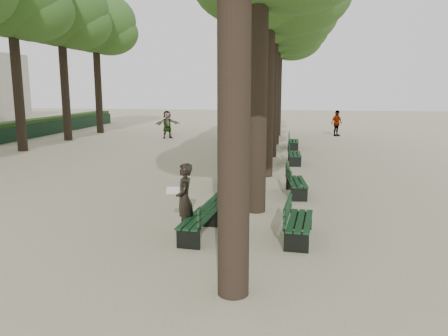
# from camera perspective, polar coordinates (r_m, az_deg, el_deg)

# --- Properties ---
(ground) EXTENTS (120.00, 120.00, 0.00)m
(ground) POSITION_cam_1_polar(r_m,az_deg,el_deg) (9.65, -6.26, -10.14)
(ground) COLOR tan
(ground) RESTS_ON ground
(tree_central_4) EXTENTS (6.00, 6.00, 9.95)m
(tree_central_4) POSITION_cam_1_polar(r_m,az_deg,el_deg) (27.08, 6.97, 19.41)
(tree_central_4) COLOR #33261C
(tree_central_4) RESTS_ON ground
(tree_central_5) EXTENTS (6.00, 6.00, 9.95)m
(tree_central_5) POSITION_cam_1_polar(r_m,az_deg,el_deg) (32.03, 7.24, 17.99)
(tree_central_5) COLOR #33261C
(tree_central_5) RESTS_ON ground
(tree_far_4) EXTENTS (6.00, 6.00, 10.45)m
(tree_far_4) POSITION_cam_1_polar(r_m,az_deg,el_deg) (30.71, -20.63, 18.70)
(tree_far_4) COLOR #33261C
(tree_far_4) RESTS_ON ground
(tree_far_5) EXTENTS (6.00, 6.00, 10.45)m
(tree_far_5) POSITION_cam_1_polar(r_m,az_deg,el_deg) (35.15, -16.52, 17.79)
(tree_far_5) COLOR #33261C
(tree_far_5) RESTS_ON ground
(bench_left_0) EXTENTS (0.74, 1.85, 0.92)m
(bench_left_0) POSITION_cam_1_polar(r_m,az_deg,el_deg) (10.10, -3.29, -7.52)
(bench_left_0) COLOR black
(bench_left_0) RESTS_ON ground
(bench_left_1) EXTENTS (0.58, 1.80, 0.92)m
(bench_left_1) POSITION_cam_1_polar(r_m,az_deg,el_deg) (15.01, 0.71, -1.53)
(bench_left_1) COLOR black
(bench_left_1) RESTS_ON ground
(bench_left_2) EXTENTS (0.70, 1.84, 0.92)m
(bench_left_2) POSITION_cam_1_polar(r_m,az_deg,el_deg) (19.65, 2.58, 1.30)
(bench_left_2) COLOR black
(bench_left_2) RESTS_ON ground
(bench_left_3) EXTENTS (0.57, 1.80, 0.92)m
(bench_left_3) POSITION_cam_1_polar(r_m,az_deg,el_deg) (24.52, 3.78, 3.11)
(bench_left_3) COLOR black
(bench_left_3) RESTS_ON ground
(bench_right_0) EXTENTS (0.72, 1.84, 0.92)m
(bench_right_0) POSITION_cam_1_polar(r_m,az_deg,el_deg) (10.04, 9.77, -7.77)
(bench_right_0) COLOR black
(bench_right_0) RESTS_ON ground
(bench_right_1) EXTENTS (0.73, 1.84, 0.92)m
(bench_right_1) POSITION_cam_1_polar(r_m,az_deg,el_deg) (14.10, 9.43, -2.46)
(bench_right_1) COLOR black
(bench_right_1) RESTS_ON ground
(bench_right_2) EXTENTS (0.64, 1.82, 0.92)m
(bench_right_2) POSITION_cam_1_polar(r_m,az_deg,el_deg) (19.96, 9.19, 1.32)
(bench_right_2) COLOR black
(bench_right_2) RESTS_ON ground
(bench_right_3) EXTENTS (0.57, 1.80, 0.92)m
(bench_right_3) POSITION_cam_1_polar(r_m,az_deg,el_deg) (24.93, 9.08, 3.12)
(bench_right_3) COLOR black
(bench_right_3) RESTS_ON ground
(man_with_map) EXTENTS (0.67, 0.73, 1.69)m
(man_with_map) POSITION_cam_1_polar(r_m,az_deg,el_deg) (10.13, -5.19, -4.11)
(man_with_map) COLOR black
(man_with_map) RESTS_ON ground
(pedestrian_d) EXTENTS (0.39, 0.91, 1.85)m
(pedestrian_d) POSITION_cam_1_polar(r_m,az_deg,el_deg) (37.68, 0.59, 6.67)
(pedestrian_d) COLOR #262628
(pedestrian_d) RESTS_ON ground
(pedestrian_c) EXTENTS (1.02, 1.02, 1.84)m
(pedestrian_c) POSITION_cam_1_polar(r_m,az_deg,el_deg) (32.16, 14.49, 5.69)
(pedestrian_c) COLOR #262628
(pedestrian_c) RESTS_ON ground
(pedestrian_e) EXTENTS (1.65, 1.30, 1.88)m
(pedestrian_e) POSITION_cam_1_polar(r_m,az_deg,el_deg) (30.02, -7.41, 5.66)
(pedestrian_e) COLOR #262628
(pedestrian_e) RESTS_ON ground
(pedestrian_a) EXTENTS (0.82, 0.77, 1.64)m
(pedestrian_a) POSITION_cam_1_polar(r_m,az_deg,el_deg) (30.90, -0.21, 5.65)
(pedestrian_a) COLOR #262628
(pedestrian_a) RESTS_ON ground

